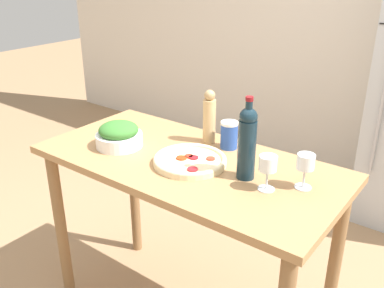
{
  "coord_description": "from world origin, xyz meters",
  "views": [
    {
      "loc": [
        1.0,
        -1.3,
        1.68
      ],
      "look_at": [
        0.0,
        0.03,
        0.96
      ],
      "focal_mm": 40.0,
      "sensor_mm": 36.0,
      "label": 1
    }
  ],
  "objects": [
    {
      "name": "wine_glass_near",
      "position": [
        0.39,
        -0.03,
        0.99
      ],
      "size": [
        0.07,
        0.07,
        0.14
      ],
      "color": "silver",
      "rests_on": "prep_counter"
    },
    {
      "name": "prep_counter",
      "position": [
        0.0,
        0.0,
        0.76
      ],
      "size": [
        1.33,
        0.64,
        0.9
      ],
      "color": "#A87A4C",
      "rests_on": "ground_plane"
    },
    {
      "name": "homemade_pizza",
      "position": [
        0.03,
        -0.03,
        0.91
      ],
      "size": [
        0.31,
        0.31,
        0.03
      ],
      "color": "beige",
      "rests_on": "prep_counter"
    },
    {
      "name": "salt_canister",
      "position": [
        0.08,
        0.21,
        0.96
      ],
      "size": [
        0.08,
        0.08,
        0.13
      ],
      "color": "#284CA3",
      "rests_on": "prep_counter"
    },
    {
      "name": "wine_glass_far",
      "position": [
        0.49,
        0.06,
        1.0
      ],
      "size": [
        0.07,
        0.07,
        0.14
      ],
      "color": "silver",
      "rests_on": "prep_counter"
    },
    {
      "name": "salad_bowl",
      "position": [
        -0.33,
        -0.07,
        0.95
      ],
      "size": [
        0.21,
        0.21,
        0.12
      ],
      "color": "white",
      "rests_on": "prep_counter"
    },
    {
      "name": "wine_bottle",
      "position": [
        0.28,
        0.01,
        1.05
      ],
      "size": [
        0.07,
        0.07,
        0.33
      ],
      "color": "#142833",
      "rests_on": "prep_counter"
    },
    {
      "name": "pepper_mill",
      "position": [
        -0.03,
        0.21,
        1.02
      ],
      "size": [
        0.06,
        0.06,
        0.25
      ],
      "color": "tan",
      "rests_on": "prep_counter"
    },
    {
      "name": "wall_back",
      "position": [
        0.0,
        2.09,
        1.3
      ],
      "size": [
        6.4,
        0.06,
        2.6
      ],
      "color": "silver",
      "rests_on": "ground_plane"
    }
  ]
}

